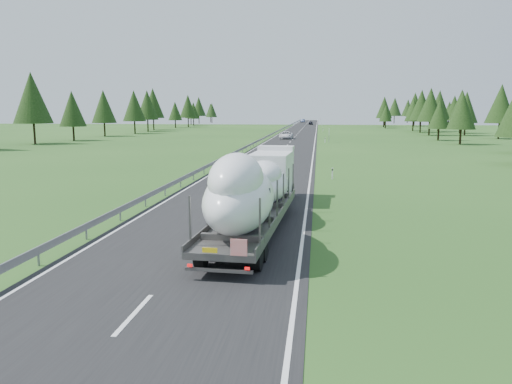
# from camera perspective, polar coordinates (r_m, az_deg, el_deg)

# --- Properties ---
(ground) EXTENTS (400.00, 400.00, 0.00)m
(ground) POSITION_cam_1_polar(r_m,az_deg,el_deg) (15.37, -13.77, -13.46)
(ground) COLOR #244C19
(ground) RESTS_ON ground
(road_surface) EXTENTS (10.00, 400.00, 0.02)m
(road_surface) POSITION_cam_1_polar(r_m,az_deg,el_deg) (113.48, 4.47, 6.31)
(road_surface) COLOR black
(road_surface) RESTS_ON ground
(guardrail) EXTENTS (0.10, 400.00, 0.76)m
(guardrail) POSITION_cam_1_polar(r_m,az_deg,el_deg) (113.76, 1.79, 6.64)
(guardrail) COLOR slate
(guardrail) RESTS_ON ground
(marker_posts) EXTENTS (0.13, 350.08, 1.00)m
(marker_posts) POSITION_cam_1_polar(r_m,az_deg,el_deg) (168.30, 7.59, 7.40)
(marker_posts) COLOR silver
(marker_posts) RESTS_ON ground
(highway_sign) EXTENTS (0.08, 0.90, 2.60)m
(highway_sign) POSITION_cam_1_polar(r_m,az_deg,el_deg) (93.32, 8.35, 6.70)
(highway_sign) COLOR slate
(highway_sign) RESTS_ON ground
(tree_line_right) EXTENTS (27.63, 268.49, 12.61)m
(tree_line_right) POSITION_cam_1_polar(r_m,az_deg,el_deg) (119.78, 23.91, 8.99)
(tree_line_right) COLOR black
(tree_line_right) RESTS_ON ground
(tree_line_left) EXTENTS (13.28, 268.08, 12.59)m
(tree_line_left) POSITION_cam_1_polar(r_m,az_deg,el_deg) (126.94, -16.09, 9.43)
(tree_line_left) COLOR black
(tree_line_left) RESTS_ON ground
(boat_truck) EXTENTS (3.30, 18.75, 4.26)m
(boat_truck) POSITION_cam_1_polar(r_m,az_deg,el_deg) (24.76, 0.11, 0.63)
(boat_truck) COLOR silver
(boat_truck) RESTS_ON ground
(distant_van) EXTENTS (2.67, 5.60, 1.54)m
(distant_van) POSITION_cam_1_polar(r_m,az_deg,el_deg) (105.18, 3.47, 6.50)
(distant_van) COLOR white
(distant_van) RESTS_ON ground
(distant_car_dark) EXTENTS (1.88, 4.30, 1.44)m
(distant_car_dark) POSITION_cam_1_polar(r_m,az_deg,el_deg) (212.14, 6.28, 7.85)
(distant_car_dark) COLOR black
(distant_car_dark) RESTS_ON ground
(distant_car_blue) EXTENTS (2.15, 5.00, 1.60)m
(distant_car_blue) POSITION_cam_1_polar(r_m,az_deg,el_deg) (253.58, 5.37, 8.11)
(distant_car_blue) COLOR #182645
(distant_car_blue) RESTS_ON ground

